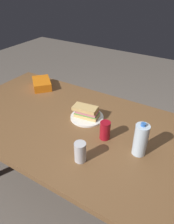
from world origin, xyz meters
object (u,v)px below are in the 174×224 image
Objects in this scene: paper_plate at (87,117)px; sandwich at (86,112)px; dining_table at (77,133)px; soda_can_silver at (80,152)px; soda_can_red at (105,130)px; chip_bag at (42,84)px; water_bottle_tall at (141,140)px.

paper_plate is 0.05m from sandwich.
paper_plate is at bearing -104.55° from dining_table.
soda_can_silver is at bearing 127.80° from dining_table.
soda_can_red is 0.53× the size of chip_bag.
paper_plate is (-0.03, -0.10, 0.09)m from dining_table.
paper_plate is 1.12× the size of water_bottle_tall.
dining_table is 0.66m from chip_bag.
sandwich is 0.25m from soda_can_red.
soda_can_red is 0.24m from soda_can_silver.
paper_plate is at bearing 23.66° from chip_bag.
sandwich is 0.41m from soda_can_silver.
soda_can_red is 0.57× the size of water_bottle_tall.
water_bottle_tall is at bearing 176.33° from soda_can_red.
soda_can_red is at bearing -3.67° from water_bottle_tall.
soda_can_silver is (0.03, 0.24, 0.00)m from soda_can_red.
soda_can_red is at bearing 19.93° from chip_bag.
soda_can_silver reaches higher than dining_table.
water_bottle_tall reaches higher than sandwich.
sandwich is 0.90× the size of water_bottle_tall.
sandwich is 1.57× the size of soda_can_silver.
dining_table is at bearing 14.57° from chip_bag.
soda_can_red is (-0.21, 0.13, 0.01)m from sandwich.
sandwich is at bearing -30.83° from soda_can_red.
water_bottle_tall is at bearing 161.75° from paper_plate.
sandwich is 1.57× the size of soda_can_red.
paper_plate reaches higher than dining_table.
paper_plate is at bearing -31.71° from soda_can_red.
soda_can_silver is (0.26, 0.22, -0.04)m from water_bottle_tall.
paper_plate is 1.25× the size of sandwich.
soda_can_red is at bearing 149.17° from sandwich.
soda_can_silver is at bearing 116.32° from paper_plate.
chip_bag is at bearing -27.44° from dining_table.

